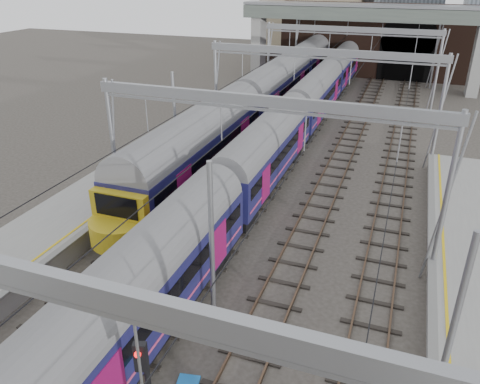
% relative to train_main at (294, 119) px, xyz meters
% --- Properties ---
extents(ground, '(160.00, 160.00, 0.00)m').
position_rel_train_main_xyz_m(ground, '(2.00, -22.81, -2.37)').
color(ground, '#38332D').
rests_on(ground, ground).
extents(platform_left, '(4.32, 55.00, 1.12)m').
position_rel_train_main_xyz_m(platform_left, '(-8.18, -20.31, -1.82)').
color(platform_left, gray).
rests_on(platform_left, ground).
extents(tracks, '(14.40, 80.00, 0.22)m').
position_rel_train_main_xyz_m(tracks, '(2.00, -7.81, -2.35)').
color(tracks, '#4C3828').
rests_on(tracks, ground).
extents(overhead_line, '(16.80, 80.00, 8.00)m').
position_rel_train_main_xyz_m(overhead_line, '(2.00, -1.32, 4.20)').
color(overhead_line, gray).
rests_on(overhead_line, ground).
extents(retaining_wall, '(28.00, 2.75, 9.00)m').
position_rel_train_main_xyz_m(retaining_wall, '(3.40, 29.12, 1.96)').
color(retaining_wall, black).
rests_on(retaining_wall, ground).
extents(overbridge, '(28.00, 3.00, 9.25)m').
position_rel_train_main_xyz_m(overbridge, '(2.00, 23.19, 4.90)').
color(overbridge, gray).
rests_on(overbridge, ground).
extents(train_main, '(2.61, 60.31, 4.55)m').
position_rel_train_main_xyz_m(train_main, '(0.00, 0.00, 0.00)').
color(train_main, black).
rests_on(train_main, ground).
extents(train_second, '(3.04, 52.75, 5.15)m').
position_rel_train_main_xyz_m(train_second, '(-4.00, 8.22, 0.26)').
color(train_second, black).
rests_on(train_second, ground).
extents(equip_cover_a, '(0.83, 0.66, 0.09)m').
position_rel_train_main_xyz_m(equip_cover_a, '(2.37, -23.96, -2.33)').
color(equip_cover_a, blue).
rests_on(equip_cover_a, ground).
extents(equip_cover_b, '(0.94, 0.80, 0.09)m').
position_rel_train_main_xyz_m(equip_cover_b, '(5.03, -20.56, -2.32)').
color(equip_cover_b, blue).
rests_on(equip_cover_b, ground).
extents(equip_cover_c, '(0.87, 0.74, 0.09)m').
position_rel_train_main_xyz_m(equip_cover_c, '(6.57, -20.84, -2.33)').
color(equip_cover_c, blue).
rests_on(equip_cover_c, ground).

